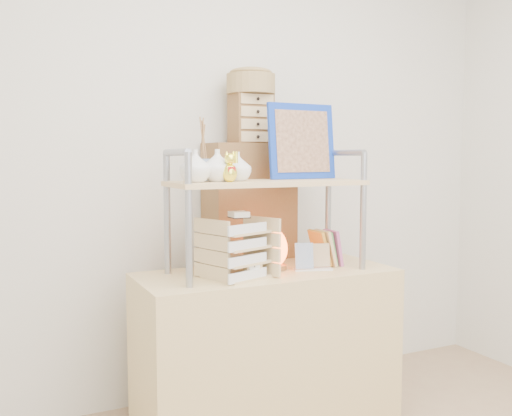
# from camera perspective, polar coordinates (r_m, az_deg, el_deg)

# --- Properties ---
(room_shell) EXTENTS (3.42, 3.41, 2.61)m
(room_shell) POSITION_cam_1_polar(r_m,az_deg,el_deg) (1.97, 12.29, 17.14)
(room_shell) COLOR silver
(room_shell) RESTS_ON ground
(desk) EXTENTS (1.20, 0.50, 0.75)m
(desk) POSITION_cam_1_polar(r_m,az_deg,el_deg) (2.76, 1.09, -14.00)
(desk) COLOR tan
(desk) RESTS_ON ground
(cabinet) EXTENTS (0.45, 0.25, 1.35)m
(cabinet) POSITION_cam_1_polar(r_m,az_deg,el_deg) (3.04, -0.67, -6.34)
(cabinet) COLOR brown
(cabinet) RESTS_ON ground
(hutch) EXTENTS (0.90, 0.34, 0.79)m
(hutch) POSITION_cam_1_polar(r_m,az_deg,el_deg) (2.60, 0.13, 3.06)
(hutch) COLOR #92969F
(hutch) RESTS_ON desk
(letter_tray) EXTENTS (0.30, 0.30, 0.29)m
(letter_tray) POSITION_cam_1_polar(r_m,az_deg,el_deg) (2.50, -1.76, -4.36)
(letter_tray) COLOR tan
(letter_tray) RESTS_ON desk
(salt_lamp) EXTENTS (0.13, 0.12, 0.19)m
(salt_lamp) POSITION_cam_1_polar(r_m,az_deg,el_deg) (2.69, 1.95, -4.14)
(salt_lamp) COLOR brown
(salt_lamp) RESTS_ON desk
(desk_clock) EXTENTS (0.08, 0.05, 0.11)m
(desk_clock) POSITION_cam_1_polar(r_m,az_deg,el_deg) (2.48, -0.33, -5.89)
(desk_clock) COLOR tan
(desk_clock) RESTS_ON desk
(postcard_stand) EXTENTS (0.19, 0.10, 0.13)m
(postcard_stand) POSITION_cam_1_polar(r_m,az_deg,el_deg) (2.70, 5.69, -5.40)
(postcard_stand) COLOR white
(postcard_stand) RESTS_ON desk
(drawer_chest) EXTENTS (0.20, 0.16, 0.25)m
(drawer_chest) POSITION_cam_1_polar(r_m,az_deg,el_deg) (2.96, -0.51, 8.91)
(drawer_chest) COLOR brown
(drawer_chest) RESTS_ON cabinet
(woven_basket) EXTENTS (0.25, 0.25, 0.10)m
(woven_basket) POSITION_cam_1_polar(r_m,az_deg,el_deg) (2.98, -0.53, 12.27)
(woven_basket) COLOR olive
(woven_basket) RESTS_ON drawer_chest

